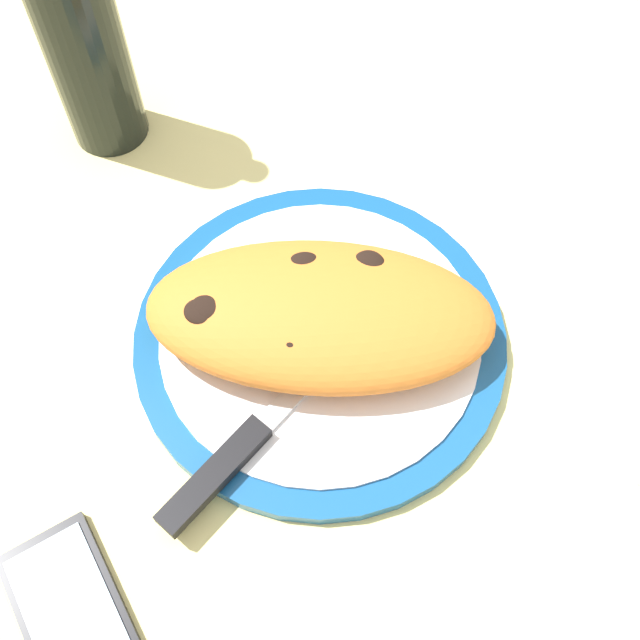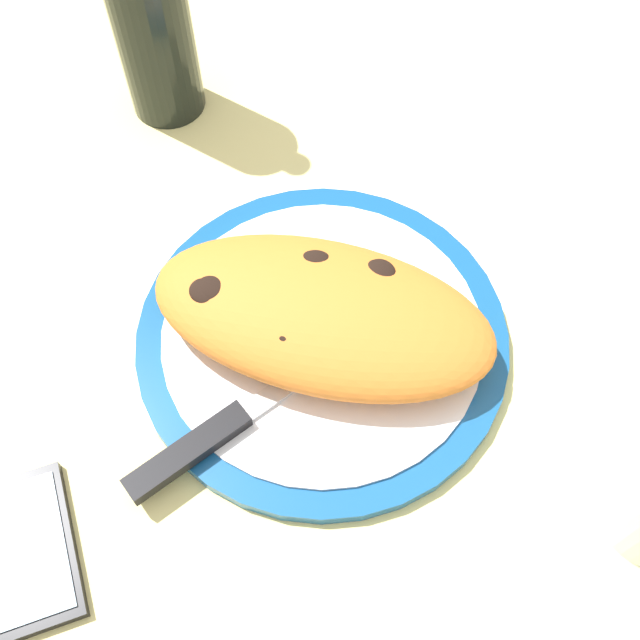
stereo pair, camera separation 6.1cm
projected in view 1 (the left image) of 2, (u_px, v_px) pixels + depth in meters
The scene contains 7 objects.
ground_plane at pixel (320, 350), 65.34cm from camera, with size 150.00×150.00×3.00cm, color #E5D684.
plate at pixel (320, 337), 63.36cm from camera, with size 30.58×30.58×1.63cm.
calzone at pixel (323, 315), 60.16cm from camera, with size 30.10×20.26×5.63cm.
fork at pixel (308, 267), 65.54cm from camera, with size 15.20×4.89×0.40cm.
knife at pixel (241, 448), 57.16cm from camera, with size 19.06×15.62×1.20cm.
smartphone at pixel (70, 608), 52.99cm from camera, with size 10.16×13.09×1.16cm.
wine_bottle at pixel (79, 28), 65.37cm from camera, with size 7.22×7.22×29.22cm.
Camera 1 is at (5.86, 29.73, 56.44)cm, focal length 43.12 mm.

